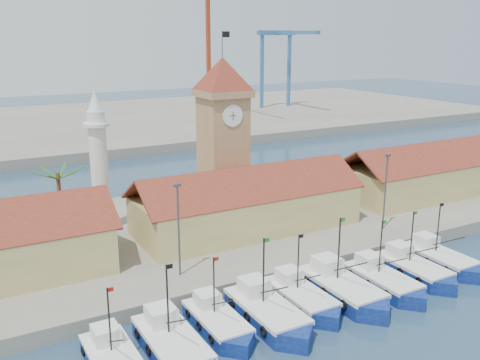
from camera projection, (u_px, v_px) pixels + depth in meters
ground at (360, 313)px, 47.15m from camera, size 400.00×400.00×0.00m
quay at (231, 224)px, 67.17m from camera, size 140.00×32.00×1.50m
terminal at (75, 125)px, 139.58m from camera, size 240.00×80.00×2.00m
boat_1 at (174, 347)px, 40.52m from camera, size 3.69×10.10×7.64m
boat_2 at (219, 324)px, 43.99m from camera, size 3.22×8.81×6.67m
boat_3 at (269, 315)px, 45.21m from camera, size 3.77×10.34×7.82m
boat_4 at (303, 299)px, 48.05m from camera, size 3.39×9.28×7.02m
boat_5 at (344, 291)px, 49.43m from camera, size 3.91×10.70×8.10m
boat_6 at (385, 283)px, 51.26m from camera, size 3.45×9.46×7.16m
boat_7 at (415, 271)px, 53.87m from camera, size 3.46×9.47×7.16m
boat_8 at (442, 260)px, 56.32m from camera, size 3.48×9.53×7.21m
hall_center at (247, 208)px, 62.96m from camera, size 27.04×10.13×7.61m
hall_right at (437, 175)px, 78.02m from camera, size 31.20×10.13×7.61m
clock_tower at (223, 134)px, 65.93m from camera, size 5.80×5.80×22.70m
minaret at (99, 161)px, 61.14m from camera, size 3.00×3.00×16.30m
palm_tree at (60, 201)px, 58.01m from camera, size 5.60×5.03×8.39m
lamp_posts at (289, 206)px, 55.80m from camera, size 80.70×0.25×9.03m
crane_red_right at (211, 32)px, 144.73m from camera, size 1.00×35.94×40.30m
gantry at (282, 48)px, 160.97m from camera, size 13.00×22.00×23.20m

